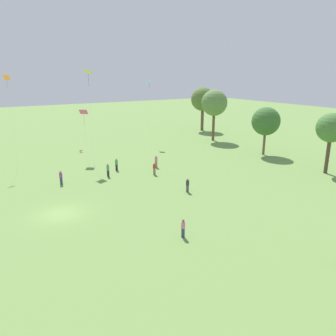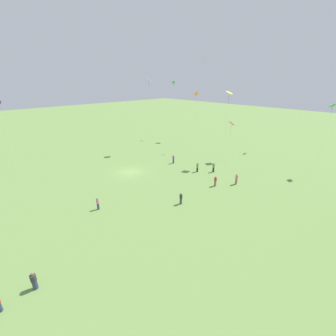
{
  "view_description": "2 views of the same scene",
  "coord_description": "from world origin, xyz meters",
  "px_view_note": "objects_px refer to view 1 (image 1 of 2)",
  "views": [
    {
      "loc": [
        31.78,
        -6.46,
        13.74
      ],
      "look_at": [
        7.29,
        8.32,
        5.39
      ],
      "focal_mm": 35.0,
      "sensor_mm": 36.0,
      "label": 1
    },
    {
      "loc": [
        21.62,
        33.15,
        16.36
      ],
      "look_at": [
        1.55,
        12.03,
        4.7
      ],
      "focal_mm": 24.0,
      "sensor_mm": 36.0,
      "label": 2
    }
  ],
  "objects_px": {
    "kite_6": "(88,74)",
    "dog_0": "(81,151)",
    "person_9": "(61,178)",
    "person_2": "(156,161)",
    "person_3": "(183,228)",
    "kite_0": "(149,84)",
    "person_8": "(108,170)",
    "kite_4": "(7,83)",
    "kite_7": "(84,113)",
    "person_5": "(154,169)",
    "person_1": "(117,165)",
    "person_7": "(188,185)"
  },
  "relations": [
    {
      "from": "kite_6",
      "to": "dog_0",
      "type": "bearing_deg",
      "value": 30.54
    },
    {
      "from": "person_9",
      "to": "dog_0",
      "type": "bearing_deg",
      "value": 21.93
    },
    {
      "from": "person_2",
      "to": "person_3",
      "type": "height_order",
      "value": "person_2"
    },
    {
      "from": "kite_0",
      "to": "person_8",
      "type": "bearing_deg",
      "value": 19.61
    },
    {
      "from": "kite_4",
      "to": "kite_7",
      "type": "bearing_deg",
      "value": 22.85
    },
    {
      "from": "person_3",
      "to": "person_5",
      "type": "xyz_separation_m",
      "value": [
        -17.21,
        6.64,
        0.01
      ]
    },
    {
      "from": "person_5",
      "to": "person_8",
      "type": "height_order",
      "value": "person_8"
    },
    {
      "from": "person_5",
      "to": "kite_6",
      "type": "xyz_separation_m",
      "value": [
        -10.13,
        -5.3,
        12.64
      ]
    },
    {
      "from": "person_1",
      "to": "kite_4",
      "type": "distance_m",
      "value": 18.86
    },
    {
      "from": "kite_0",
      "to": "dog_0",
      "type": "xyz_separation_m",
      "value": [
        0.54,
        -14.31,
        -11.37
      ]
    },
    {
      "from": "person_3",
      "to": "kite_4",
      "type": "bearing_deg",
      "value": 52.44
    },
    {
      "from": "person_5",
      "to": "person_9",
      "type": "xyz_separation_m",
      "value": [
        -2.51,
        -12.2,
        0.04
      ]
    },
    {
      "from": "person_3",
      "to": "kite_4",
      "type": "distance_m",
      "value": 33.96
    },
    {
      "from": "person_9",
      "to": "kite_6",
      "type": "bearing_deg",
      "value": 4.62
    },
    {
      "from": "person_9",
      "to": "kite_4",
      "type": "height_order",
      "value": "kite_4"
    },
    {
      "from": "person_1",
      "to": "kite_4",
      "type": "xyz_separation_m",
      "value": [
        -8.7,
        -12.14,
        11.51
      ]
    },
    {
      "from": "person_5",
      "to": "person_9",
      "type": "height_order",
      "value": "person_9"
    },
    {
      "from": "dog_0",
      "to": "person_5",
      "type": "bearing_deg",
      "value": -24.93
    },
    {
      "from": "kite_4",
      "to": "dog_0",
      "type": "bearing_deg",
      "value": 51.75
    },
    {
      "from": "person_5",
      "to": "person_7",
      "type": "bearing_deg",
      "value": -44.41
    },
    {
      "from": "person_8",
      "to": "person_9",
      "type": "height_order",
      "value": "person_8"
    },
    {
      "from": "person_9",
      "to": "kite_0",
      "type": "xyz_separation_m",
      "value": [
        -16.49,
        21.69,
        10.81
      ]
    },
    {
      "from": "person_1",
      "to": "dog_0",
      "type": "xyz_separation_m",
      "value": [
        -13.8,
        -1.09,
        -0.55
      ]
    },
    {
      "from": "person_1",
      "to": "person_5",
      "type": "height_order",
      "value": "person_1"
    },
    {
      "from": "person_7",
      "to": "person_8",
      "type": "relative_size",
      "value": 0.92
    },
    {
      "from": "person_5",
      "to": "kite_4",
      "type": "height_order",
      "value": "kite_4"
    },
    {
      "from": "person_1",
      "to": "person_8",
      "type": "height_order",
      "value": "person_8"
    },
    {
      "from": "person_5",
      "to": "kite_0",
      "type": "height_order",
      "value": "kite_0"
    },
    {
      "from": "person_7",
      "to": "kite_4",
      "type": "bearing_deg",
      "value": -95.7
    },
    {
      "from": "person_2",
      "to": "dog_0",
      "type": "bearing_deg",
      "value": -144.07
    },
    {
      "from": "person_2",
      "to": "person_8",
      "type": "relative_size",
      "value": 1.01
    },
    {
      "from": "person_3",
      "to": "kite_0",
      "type": "height_order",
      "value": "kite_0"
    },
    {
      "from": "kite_6",
      "to": "kite_7",
      "type": "distance_m",
      "value": 6.37
    },
    {
      "from": "dog_0",
      "to": "person_8",
      "type": "bearing_deg",
      "value": -43.28
    },
    {
      "from": "person_8",
      "to": "kite_6",
      "type": "relative_size",
      "value": 0.13
    },
    {
      "from": "kite_4",
      "to": "kite_0",
      "type": "bearing_deg",
      "value": 39.51
    },
    {
      "from": "person_1",
      "to": "kite_0",
      "type": "height_order",
      "value": "kite_0"
    },
    {
      "from": "kite_6",
      "to": "dog_0",
      "type": "distance_m",
      "value": 15.58
    },
    {
      "from": "kite_7",
      "to": "person_8",
      "type": "bearing_deg",
      "value": 166.1
    },
    {
      "from": "person_1",
      "to": "kite_0",
      "type": "xyz_separation_m",
      "value": [
        -14.34,
        13.22,
        10.82
      ]
    },
    {
      "from": "person_9",
      "to": "person_2",
      "type": "bearing_deg",
      "value": -40.95
    },
    {
      "from": "person_8",
      "to": "person_5",
      "type": "bearing_deg",
      "value": 171.6
    },
    {
      "from": "person_5",
      "to": "kite_7",
      "type": "height_order",
      "value": "kite_7"
    },
    {
      "from": "kite_0",
      "to": "person_3",
      "type": "bearing_deg",
      "value": 38.59
    },
    {
      "from": "person_2",
      "to": "kite_0",
      "type": "distance_m",
      "value": 20.64
    },
    {
      "from": "person_1",
      "to": "person_7",
      "type": "bearing_deg",
      "value": 130.27
    },
    {
      "from": "person_7",
      "to": "person_8",
      "type": "distance_m",
      "value": 12.21
    },
    {
      "from": "person_9",
      "to": "person_5",
      "type": "bearing_deg",
      "value": -54.87
    },
    {
      "from": "person_7",
      "to": "kite_7",
      "type": "xyz_separation_m",
      "value": [
        -20.78,
        -5.66,
        6.8
      ]
    },
    {
      "from": "person_8",
      "to": "kite_4",
      "type": "bearing_deg",
      "value": -32.14
    }
  ]
}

